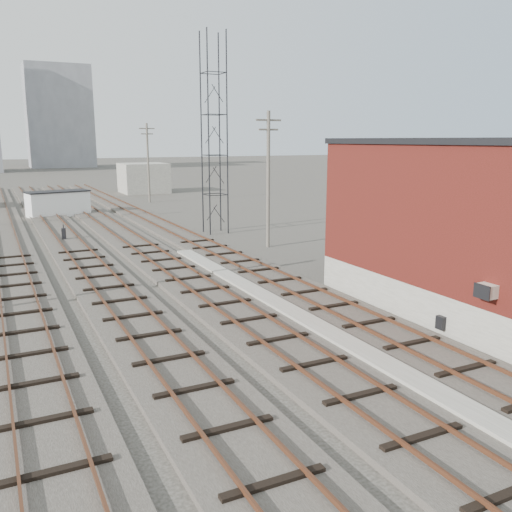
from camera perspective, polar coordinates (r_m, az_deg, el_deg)
ground at (r=65.34m, az=-17.11°, el=5.32°), size 320.00×320.00×0.00m
track_right at (r=45.52m, az=-9.67°, el=3.06°), size 3.20×90.00×0.39m
track_mid_right at (r=44.57m, az=-14.60°, el=2.65°), size 3.20×90.00×0.39m
track_mid_left at (r=43.96m, az=-19.70°, el=2.20°), size 3.20×90.00×0.39m
track_left at (r=43.72m, az=-24.90°, el=1.73°), size 3.20×90.00×0.39m
platform_curb at (r=22.20m, az=4.17°, el=-6.33°), size 0.90×28.00×0.26m
brick_building at (r=24.21m, az=21.26°, el=2.95°), size 6.54×12.20×7.22m
lattice_tower at (r=42.17m, az=-4.42°, el=12.58°), size 1.60×1.60×15.00m
utility_pole_right_a at (r=36.30m, az=1.30°, el=8.42°), size 1.80×0.24×9.00m
utility_pole_right_b at (r=64.39m, az=-11.29°, el=9.82°), size 1.80×0.24×9.00m
apartment_right at (r=155.32m, az=-20.02°, el=13.59°), size 16.00×12.00×26.00m
shed_right at (r=76.76m, az=-11.75°, el=8.04°), size 6.00×6.00×4.00m
switch_stand at (r=41.03m, az=-19.57°, el=2.18°), size 0.33×0.33×1.17m
site_trailer at (r=55.24m, az=-20.11°, el=5.23°), size 6.08×3.58×2.40m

